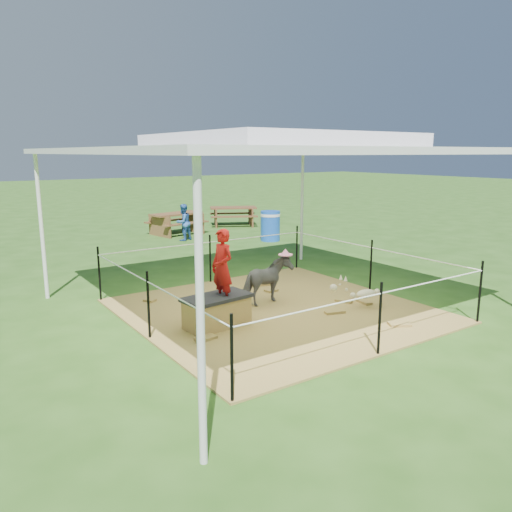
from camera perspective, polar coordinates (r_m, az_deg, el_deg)
ground at (r=8.44m, az=2.31°, el=-6.35°), size 90.00×90.00×0.00m
hay_patch at (r=8.44m, az=2.31°, el=-6.25°), size 4.60×4.60×0.03m
canopy_tent at (r=8.02m, az=2.47°, el=12.25°), size 6.30×6.30×2.90m
rope_fence at (r=8.26m, az=2.35°, el=-2.10°), size 4.54×4.54×1.00m
straw_bale at (r=7.61m, az=-4.47°, el=-6.48°), size 1.01×0.59×0.43m
dark_cloth at (r=7.54m, az=-4.50°, el=-4.74°), size 1.08×0.65×0.05m
woman at (r=7.45m, az=-3.90°, el=-0.54°), size 0.32×0.45×1.16m
green_bottle at (r=7.02m, az=-6.54°, el=-8.82°), size 0.08×0.08×0.27m
pony at (r=8.64m, az=1.28°, el=-2.88°), size 1.04×0.64×0.82m
pink_hat at (r=8.54m, az=1.29°, el=0.16°), size 0.25×0.25×0.12m
foal at (r=8.68m, az=12.44°, el=-4.05°), size 1.00×0.59×0.54m
trash_barrel at (r=15.05m, az=1.64°, el=3.46°), size 0.62×0.62×0.90m
picnic_table_near at (r=16.46m, az=-9.06°, el=3.68°), size 1.87×1.49×0.70m
picnic_table_far at (r=18.18m, az=-2.61°, el=4.56°), size 2.01×1.81×0.69m
distant_person at (r=15.22m, az=-8.31°, el=3.83°), size 0.65×0.57×1.11m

